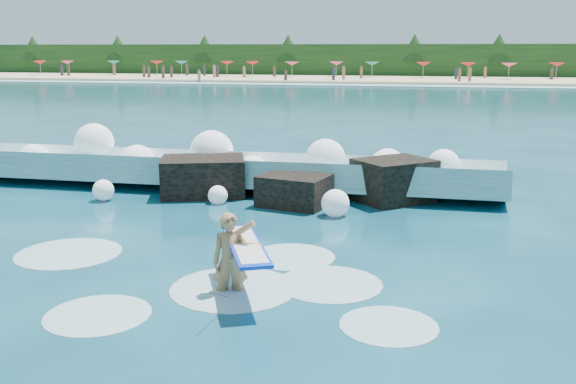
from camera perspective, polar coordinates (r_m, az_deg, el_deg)
name	(u,v)px	position (r m, az deg, el deg)	size (l,w,h in m)	color
ground	(195,267)	(13.28, -8.26, -6.60)	(200.00, 200.00, 0.00)	#083340
beach	(397,80)	(89.91, 9.70, 9.82)	(140.00, 20.00, 0.40)	tan
wet_band	(393,85)	(78.95, 9.27, 9.35)	(140.00, 5.00, 0.08)	silver
treeline	(401,61)	(99.82, 10.05, 11.39)	(140.00, 4.00, 5.00)	black
breaking_wave	(230,172)	(20.49, -5.20, 1.78)	(16.80, 2.67, 1.45)	teal
rock_cluster	(287,184)	(18.90, -0.06, 0.75)	(8.47, 3.40, 1.43)	black
surfer_with_board	(234,258)	(11.62, -4.83, -5.88)	(1.53, 2.95, 1.80)	#9A7048
wave_spray	(220,160)	(20.50, -6.04, 2.88)	(14.20, 4.37, 1.96)	white
surf_foam	(211,279)	(12.58, -6.84, -7.68)	(9.00, 5.54, 0.12)	silver
beach_umbrellas	(398,64)	(91.75, 9.77, 11.15)	(112.97, 6.25, 0.50)	red
beachgoers	(323,73)	(88.23, 3.10, 10.52)	(109.39, 13.50, 1.93)	#3F332D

